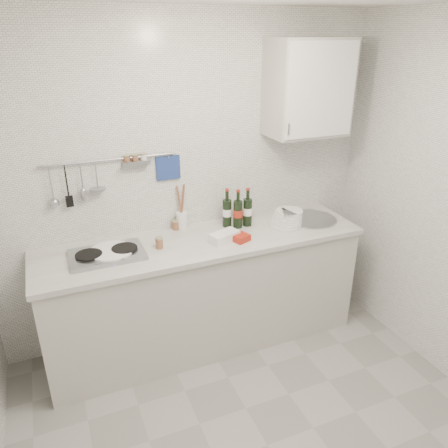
{
  "coord_description": "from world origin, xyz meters",
  "views": [
    {
      "loc": [
        -0.98,
        -1.65,
        2.34
      ],
      "look_at": [
        0.09,
        0.9,
        1.11
      ],
      "focal_mm": 35.0,
      "sensor_mm": 36.0,
      "label": 1
    }
  ],
  "objects_px": {
    "wine_bottles": "(238,208)",
    "utensil_crock": "(182,218)",
    "plate_stack_hob": "(110,253)",
    "plate_stack_sink": "(287,218)",
    "wall_cabinet": "(308,88)"
  },
  "relations": [
    {
      "from": "wall_cabinet",
      "to": "wine_bottles",
      "type": "bearing_deg",
      "value": -179.8
    },
    {
      "from": "plate_stack_sink",
      "to": "wine_bottles",
      "type": "xyz_separation_m",
      "value": [
        -0.38,
        0.12,
        0.1
      ]
    },
    {
      "from": "utensil_crock",
      "to": "plate_stack_sink",
      "type": "bearing_deg",
      "value": -17.58
    },
    {
      "from": "plate_stack_hob",
      "to": "plate_stack_sink",
      "type": "distance_m",
      "value": 1.39
    },
    {
      "from": "wall_cabinet",
      "to": "wine_bottles",
      "type": "height_order",
      "value": "wall_cabinet"
    },
    {
      "from": "plate_stack_hob",
      "to": "wall_cabinet",
      "type": "bearing_deg",
      "value": 4.37
    },
    {
      "from": "plate_stack_hob",
      "to": "plate_stack_sink",
      "type": "xyz_separation_m",
      "value": [
        1.39,
        -0.0,
        0.03
      ]
    },
    {
      "from": "plate_stack_hob",
      "to": "plate_stack_sink",
      "type": "bearing_deg",
      "value": -0.04
    },
    {
      "from": "plate_stack_hob",
      "to": "wine_bottles",
      "type": "relative_size",
      "value": 1.04
    },
    {
      "from": "plate_stack_hob",
      "to": "wine_bottles",
      "type": "xyz_separation_m",
      "value": [
        1.01,
        0.12,
        0.13
      ]
    },
    {
      "from": "wine_bottles",
      "to": "utensil_crock",
      "type": "bearing_deg",
      "value": 162.19
    },
    {
      "from": "plate_stack_hob",
      "to": "utensil_crock",
      "type": "distance_m",
      "value": 0.65
    },
    {
      "from": "wine_bottles",
      "to": "utensil_crock",
      "type": "xyz_separation_m",
      "value": [
        -0.41,
        0.13,
        -0.07
      ]
    },
    {
      "from": "wall_cabinet",
      "to": "plate_stack_sink",
      "type": "bearing_deg",
      "value": -146.38
    },
    {
      "from": "plate_stack_hob",
      "to": "utensil_crock",
      "type": "height_order",
      "value": "utensil_crock"
    }
  ]
}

